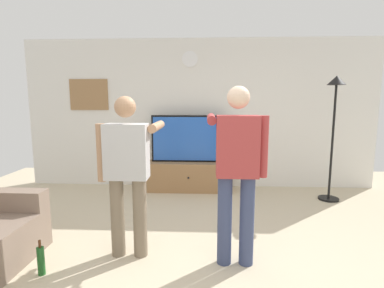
# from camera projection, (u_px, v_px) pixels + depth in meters

# --- Properties ---
(ground_plane) EXTENTS (8.40, 8.40, 0.00)m
(ground_plane) POSITION_uv_depth(u_px,v_px,m) (191.00, 275.00, 2.73)
(ground_plane) COLOR beige
(back_wall) EXTENTS (6.40, 0.10, 2.70)m
(back_wall) POSITION_uv_depth(u_px,v_px,m) (199.00, 114.00, 5.45)
(back_wall) COLOR silver
(back_wall) RESTS_ON ground_plane
(tv_stand) EXTENTS (1.47, 0.43, 0.52)m
(tv_stand) POSITION_uv_depth(u_px,v_px,m) (189.00, 176.00, 5.27)
(tv_stand) COLOR #997047
(tv_stand) RESTS_ON ground_plane
(television) EXTENTS (1.34, 0.07, 0.83)m
(television) POSITION_uv_depth(u_px,v_px,m) (189.00, 139.00, 5.22)
(television) COLOR black
(television) RESTS_ON tv_stand
(wall_clock) EXTENTS (0.28, 0.03, 0.28)m
(wall_clock) POSITION_uv_depth(u_px,v_px,m) (190.00, 59.00, 5.25)
(wall_clock) COLOR white
(framed_picture) EXTENTS (0.71, 0.04, 0.56)m
(framed_picture) POSITION_uv_depth(u_px,v_px,m) (89.00, 95.00, 5.44)
(framed_picture) COLOR #997047
(floor_lamp) EXTENTS (0.32, 0.32, 1.98)m
(floor_lamp) POSITION_uv_depth(u_px,v_px,m) (334.00, 113.00, 4.60)
(floor_lamp) COLOR black
(floor_lamp) RESTS_ON ground_plane
(person_standing_nearer_lamp) EXTENTS (0.60, 0.78, 1.64)m
(person_standing_nearer_lamp) POSITION_uv_depth(u_px,v_px,m) (128.00, 168.00, 2.96)
(person_standing_nearer_lamp) COLOR #7A6B56
(person_standing_nearer_lamp) RESTS_ON ground_plane
(person_standing_nearer_couch) EXTENTS (0.57, 0.78, 1.73)m
(person_standing_nearer_couch) POSITION_uv_depth(u_px,v_px,m) (237.00, 166.00, 2.80)
(person_standing_nearer_couch) COLOR #384266
(person_standing_nearer_couch) RESTS_ON ground_plane
(beverage_bottle) EXTENTS (0.07, 0.07, 0.34)m
(beverage_bottle) POSITION_uv_depth(u_px,v_px,m) (41.00, 260.00, 2.72)
(beverage_bottle) COLOR #1E5923
(beverage_bottle) RESTS_ON ground_plane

